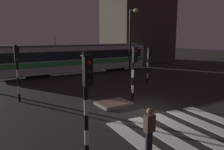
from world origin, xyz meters
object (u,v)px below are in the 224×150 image
object	(u,v)px
pedestrian_waiting_at_kerb	(149,132)
traffic_light_median_centre	(134,65)
traffic_light_corner_far_right	(149,60)
traffic_light_corner_near_left	(87,91)
street_lamp_trackside_right	(132,34)
tram	(78,58)
traffic_light_corner_far_left	(17,65)

from	to	relation	value
pedestrian_waiting_at_kerb	traffic_light_median_centre	bearing A→B (deg)	56.91
traffic_light_corner_far_right	pedestrian_waiting_at_kerb	xyz separation A→B (m)	(-8.10, -9.24, -1.22)
traffic_light_corner_near_left	street_lamp_trackside_right	size ratio (longest dim) A/B	0.52
traffic_light_corner_near_left	tram	world-z (taller)	tram
traffic_light_corner_far_right	street_lamp_trackside_right	xyz separation A→B (m)	(1.09, 3.94, 2.28)
tram	traffic_light_corner_near_left	bearing A→B (deg)	-112.50
traffic_light_median_centre	traffic_light_corner_far_left	distance (m)	7.19
traffic_light_corner_near_left	tram	bearing A→B (deg)	67.50
traffic_light_corner_far_left	traffic_light_corner_near_left	xyz separation A→B (m)	(0.70, -8.34, 0.00)
traffic_light_corner_far_right	traffic_light_corner_far_left	bearing A→B (deg)	-179.93
traffic_light_median_centre	tram	size ratio (longest dim) A/B	0.20
street_lamp_trackside_right	traffic_light_corner_near_left	bearing A→B (deg)	-131.96
traffic_light_median_centre	traffic_light_corner_far_left	size ratio (longest dim) A/B	0.98
traffic_light_median_centre	traffic_light_corner_near_left	size ratio (longest dim) A/B	0.98
traffic_light_corner_far_left	tram	world-z (taller)	tram
traffic_light_median_centre	traffic_light_corner_far_right	bearing A→B (deg)	39.27
traffic_light_corner_near_left	tram	distance (m)	18.36
traffic_light_corner_far_left	traffic_light_corner_far_right	bearing A→B (deg)	0.07
traffic_light_median_centre	street_lamp_trackside_right	world-z (taller)	street_lamp_trackside_right
street_lamp_trackside_right	pedestrian_waiting_at_kerb	xyz separation A→B (m)	(-9.19, -13.18, -3.50)
pedestrian_waiting_at_kerb	street_lamp_trackside_right	bearing A→B (deg)	55.10
traffic_light_corner_near_left	traffic_light_corner_far_left	bearing A→B (deg)	94.82
traffic_light_corner_far_left	pedestrian_waiting_at_kerb	xyz separation A→B (m)	(2.56, -9.23, -1.49)
traffic_light_corner_far_left	traffic_light_median_centre	bearing A→B (deg)	-30.30
tram	street_lamp_trackside_right	bearing A→B (deg)	-49.11
traffic_light_corner_far_left	pedestrian_waiting_at_kerb	distance (m)	9.69
traffic_light_corner_near_left	pedestrian_waiting_at_kerb	distance (m)	2.54
traffic_light_corner_far_right	tram	xyz separation A→B (m)	(-2.94, 8.60, -0.35)
pedestrian_waiting_at_kerb	tram	bearing A→B (deg)	73.87
traffic_light_corner_far_left	tram	distance (m)	11.58
traffic_light_corner_near_left	traffic_light_corner_far_right	bearing A→B (deg)	39.98
traffic_light_corner_far_left	traffic_light_corner_near_left	world-z (taller)	traffic_light_corner_near_left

